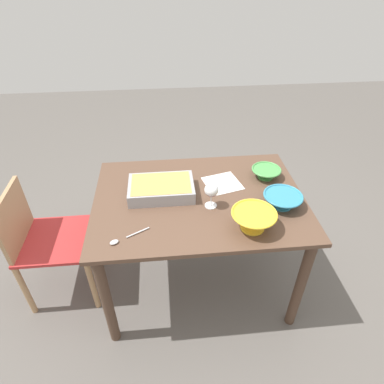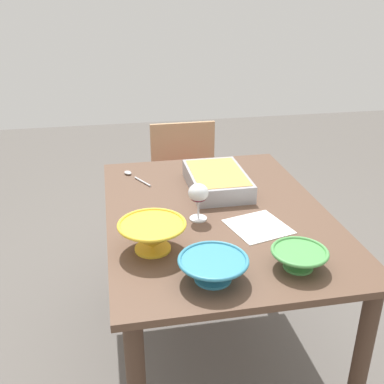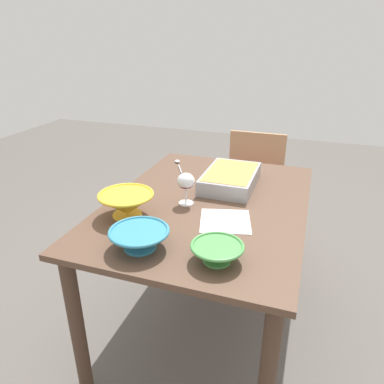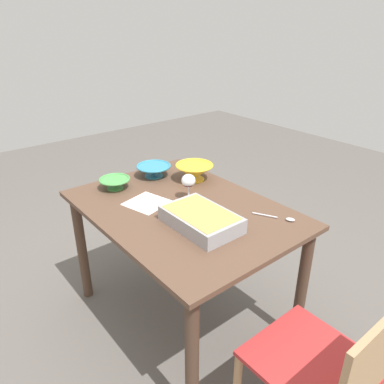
{
  "view_description": "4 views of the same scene",
  "coord_description": "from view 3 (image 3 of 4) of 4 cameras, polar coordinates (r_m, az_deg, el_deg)",
  "views": [
    {
      "loc": [
        0.19,
        1.49,
        1.91
      ],
      "look_at": [
        0.04,
        -0.02,
        0.78
      ],
      "focal_mm": 30.55,
      "sensor_mm": 36.0,
      "label": 1
    },
    {
      "loc": [
        -1.59,
        0.4,
        1.58
      ],
      "look_at": [
        0.03,
        0.1,
        0.83
      ],
      "focal_mm": 42.74,
      "sensor_mm": 36.0,
      "label": 2
    },
    {
      "loc": [
        -1.43,
        -0.41,
        1.46
      ],
      "look_at": [
        0.01,
        0.08,
        0.78
      ],
      "focal_mm": 33.67,
      "sensor_mm": 36.0,
      "label": 3
    },
    {
      "loc": [
        1.39,
        -1.06,
        1.66
      ],
      "look_at": [
        -0.05,
        0.11,
        0.79
      ],
      "focal_mm": 34.53,
      "sensor_mm": 36.0,
      "label": 4
    }
  ],
  "objects": [
    {
      "name": "casserole_dish",
      "position": [
        1.81,
        6.12,
        2.28
      ],
      "size": [
        0.38,
        0.25,
        0.08
      ],
      "color": "#99999E",
      "rests_on": "dining_table"
    },
    {
      "name": "small_bowl",
      "position": [
        1.53,
        -10.34,
        -1.79
      ],
      "size": [
        0.23,
        0.23,
        0.1
      ],
      "color": "yellow",
      "rests_on": "dining_table"
    },
    {
      "name": "dining_table",
      "position": [
        1.71,
        2.49,
        -5.02
      ],
      "size": [
        1.21,
        0.87,
        0.75
      ],
      "color": "brown",
      "rests_on": "ground_plane"
    },
    {
      "name": "ground_plane",
      "position": [
        2.09,
        2.16,
        -20.44
      ],
      "size": [
        8.0,
        8.0,
        0.0
      ],
      "primitive_type": "plane",
      "color": "#5B5651"
    },
    {
      "name": "serving_spoon",
      "position": [
        2.11,
        -2.21,
        4.53
      ],
      "size": [
        0.2,
        0.12,
        0.01
      ],
      "color": "silver",
      "rests_on": "dining_table"
    },
    {
      "name": "wine_glass",
      "position": [
        1.59,
        -0.97,
        1.48
      ],
      "size": [
        0.08,
        0.08,
        0.15
      ],
      "color": "white",
      "rests_on": "dining_table"
    },
    {
      "name": "serving_bowl",
      "position": [
        1.3,
        -8.33,
        -7.16
      ],
      "size": [
        0.22,
        0.22,
        0.08
      ],
      "color": "teal",
      "rests_on": "dining_table"
    },
    {
      "name": "mixing_bowl",
      "position": [
        1.23,
        4.01,
        -9.39
      ],
      "size": [
        0.18,
        0.18,
        0.07
      ],
      "color": "#4C994C",
      "rests_on": "dining_table"
    },
    {
      "name": "napkin",
      "position": [
        1.49,
        5.29,
        -4.6
      ],
      "size": [
        0.25,
        0.25,
        0.0
      ],
      "primitive_type": "cube",
      "rotation": [
        0.0,
        0.0,
        0.26
      ],
      "color": "white",
      "rests_on": "dining_table"
    },
    {
      "name": "chair",
      "position": [
        2.62,
        9.46,
        1.15
      ],
      "size": [
        0.44,
        0.42,
        0.81
      ],
      "color": "#B22D2D",
      "rests_on": "ground_plane"
    }
  ]
}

